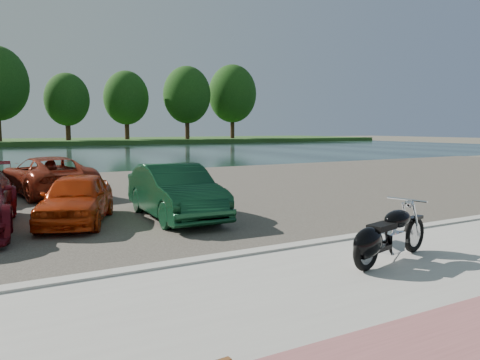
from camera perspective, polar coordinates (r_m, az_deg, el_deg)
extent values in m
plane|color=#595447|center=(8.09, 16.91, -11.23)|extent=(200.00, 200.00, 0.00)
cube|color=#A9A69F|center=(7.46, 22.61, -12.57)|extent=(60.00, 6.00, 0.10)
cube|color=#A9A69F|center=(9.50, 8.11, -7.94)|extent=(60.00, 0.30, 0.14)
cube|color=#3B3630|center=(17.40, -10.22, -1.61)|extent=(60.00, 18.00, 0.04)
cube|color=#1B312E|center=(45.70, -22.29, 2.89)|extent=(120.00, 40.00, 0.00)
cube|color=#244719|center=(77.53, -25.27, 4.22)|extent=(120.00, 24.00, 0.60)
cylinder|color=#331F12|center=(72.24, -20.24, 6.35)|extent=(0.70, 0.70, 4.50)
ellipsoid|color=#13330E|center=(72.35, -20.35, 9.20)|extent=(6.30, 6.30, 7.56)
cylinder|color=#331F12|center=(75.56, -13.63, 6.72)|extent=(0.70, 0.70, 4.95)
ellipsoid|color=#13330E|center=(75.70, -13.71, 9.71)|extent=(6.93, 6.93, 8.32)
cylinder|color=#331F12|center=(75.92, -6.45, 7.02)|extent=(0.70, 0.70, 5.40)
ellipsoid|color=#13330E|center=(76.09, -6.49, 10.28)|extent=(7.56, 7.56, 9.07)
cylinder|color=#331F12|center=(81.09, -0.93, 7.18)|extent=(0.70, 0.70, 5.85)
ellipsoid|color=#13330E|center=(81.29, -0.94, 10.48)|extent=(8.19, 8.19, 9.83)
torus|color=black|center=(9.32, 20.42, -6.23)|extent=(0.69, 0.29, 0.68)
torus|color=black|center=(7.90, 15.13, -8.29)|extent=(0.69, 0.29, 0.68)
cylinder|color=#B2B2B7|center=(9.32, 20.42, -6.23)|extent=(0.46, 0.17, 0.46)
cylinder|color=#B2B2B7|center=(7.90, 15.13, -8.29)|extent=(0.46, 0.17, 0.46)
cylinder|color=silver|center=(9.09, 20.67, -4.59)|extent=(0.33, 0.13, 0.63)
cylinder|color=silver|center=(9.18, 19.55, -4.45)|extent=(0.33, 0.13, 0.63)
cylinder|color=silver|center=(8.90, 19.66, -2.26)|extent=(0.22, 0.74, 0.04)
sphere|color=silver|center=(9.01, 19.93, -2.69)|extent=(0.19, 0.19, 0.16)
sphere|color=silver|center=(9.07, 20.12, -2.64)|extent=(0.13, 0.13, 0.11)
cube|color=black|center=(9.26, 20.49, -4.36)|extent=(0.47, 0.25, 0.06)
cube|color=black|center=(8.61, 17.99, -7.57)|extent=(1.19, 0.40, 0.08)
cube|color=silver|center=(8.55, 17.84, -7.18)|extent=(0.52, 0.42, 0.34)
cylinder|color=silver|center=(8.60, 18.21, -5.76)|extent=(0.28, 0.24, 0.27)
cylinder|color=silver|center=(8.42, 17.56, -5.98)|extent=(0.28, 0.24, 0.27)
ellipsoid|color=black|center=(8.68, 18.65, -4.52)|extent=(0.75, 0.52, 0.32)
cube|color=black|center=(8.23, 16.92, -5.47)|extent=(0.60, 0.41, 0.10)
ellipsoid|color=black|center=(7.91, 15.35, -7.38)|extent=(0.79, 0.51, 0.50)
cube|color=black|center=(7.89, 15.15, -7.94)|extent=(0.43, 0.27, 0.30)
cylinder|color=silver|center=(8.41, 15.86, -8.27)|extent=(1.09, 0.36, 0.09)
cylinder|color=silver|center=(8.39, 15.88, -7.74)|extent=(1.09, 0.36, 0.09)
cylinder|color=#B2B2B7|center=(8.44, 18.55, -8.93)|extent=(0.06, 0.14, 0.22)
imported|color=#BB340C|center=(12.33, -19.30, -2.12)|extent=(2.70, 3.94, 1.25)
imported|color=#0F3920|center=(12.39, -7.91, -1.39)|extent=(1.69, 4.36, 1.42)
imported|color=maroon|center=(17.96, -22.48, 0.51)|extent=(3.06, 5.23, 1.37)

